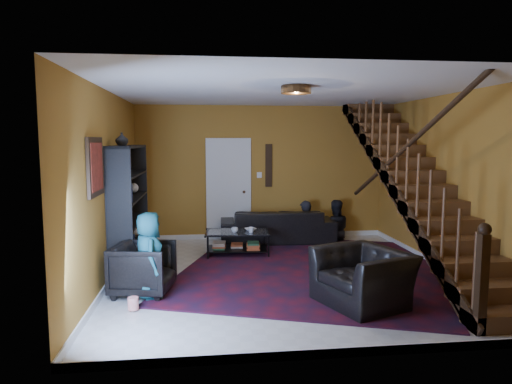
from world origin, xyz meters
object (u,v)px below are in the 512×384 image
Objects in this scene: sofa at (277,226)px; armchair_left at (143,269)px; armchair_right at (363,278)px; bookshelf at (130,210)px; coffee_table at (237,241)px.

armchair_left reaches higher than sofa.
armchair_left is at bearing -126.36° from armchair_right.
bookshelf is at bearing 34.79° from sofa.
armchair_right is at bearing 99.99° from sofa.
bookshelf is 1.68× the size of coffee_table.
armchair_right reaches higher than sofa.
sofa is 2.13× the size of armchair_right.
coffee_table is at bearing -174.71° from armchair_right.
sofa is at bearing 32.46° from bookshelf.
armchair_right is 0.91× the size of coffee_table.
bookshelf is 2.59× the size of armchair_left.
coffee_table is at bearing 49.44° from sofa.
bookshelf reaches higher than armchair_right.
armchair_left is (-2.32, -2.95, 0.01)m from sofa.
armchair_left is 0.71× the size of armchair_right.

